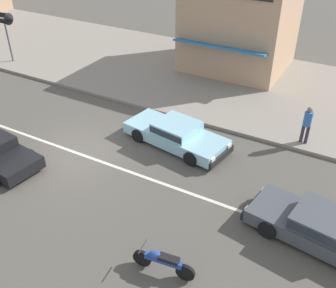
{
  "coord_description": "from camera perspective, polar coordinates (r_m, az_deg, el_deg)",
  "views": [
    {
      "loc": [
        9.79,
        -9.84,
        9.24
      ],
      "look_at": [
        3.53,
        1.37,
        0.8
      ],
      "focal_mm": 42.0,
      "sensor_mm": 36.0,
      "label": 1
    }
  ],
  "objects": [
    {
      "name": "sedan_dark_grey_3",
      "position": [
        13.09,
        21.36,
        -11.27
      ],
      "size": [
        4.77,
        2.35,
        1.06
      ],
      "color": "#47494F",
      "rests_on": "ground"
    },
    {
      "name": "arrow_signboard",
      "position": [
        25.67,
        -22.03,
        16.13
      ],
      "size": [
        1.32,
        0.7,
        2.99
      ],
      "color": "#4C4C51",
      "rests_on": "kerb_strip"
    },
    {
      "name": "pedestrian_near_clock",
      "position": [
        17.14,
        19.56,
        3.0
      ],
      "size": [
        0.34,
        0.34,
        1.69
      ],
      "color": "#333338",
      "rests_on": "kerb_strip"
    },
    {
      "name": "ground_plane",
      "position": [
        16.68,
        -13.01,
        -1.31
      ],
      "size": [
        160.0,
        160.0,
        0.0
      ],
      "primitive_type": "plane",
      "color": "#544F47"
    },
    {
      "name": "shopfront_mid_block",
      "position": [
        23.83,
        10.47,
        17.11
      ],
      "size": [
        5.75,
        6.06,
        5.28
      ],
      "color": "tan",
      "rests_on": "kerb_strip"
    },
    {
      "name": "motorcycle_2",
      "position": [
        11.51,
        -0.76,
        -16.7
      ],
      "size": [
        1.88,
        0.56,
        0.8
      ],
      "color": "black",
      "rests_on": "ground"
    },
    {
      "name": "sedan_pale_blue_4",
      "position": [
        16.53,
        1.22,
        1.52
      ],
      "size": [
        4.79,
        2.4,
        1.06
      ],
      "color": "#93C6D6",
      "rests_on": "ground"
    },
    {
      "name": "kerb_strip",
      "position": [
        23.6,
        2.28,
        10.44
      ],
      "size": [
        68.0,
        10.0,
        0.15
      ],
      "primitive_type": "cube",
      "color": "gray",
      "rests_on": "ground"
    },
    {
      "name": "lane_centre_stripe",
      "position": [
        16.67,
        -13.01,
        -1.3
      ],
      "size": [
        50.4,
        0.14,
        0.01
      ],
      "primitive_type": "cube",
      "color": "silver",
      "rests_on": "ground"
    }
  ]
}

